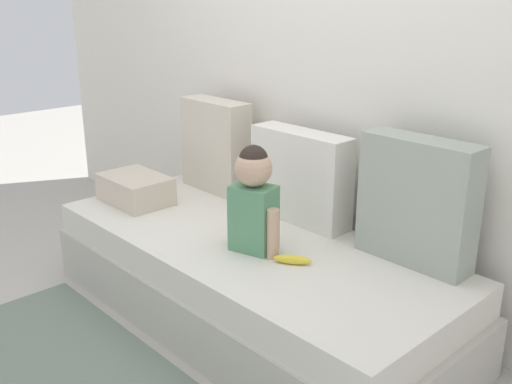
{
  "coord_description": "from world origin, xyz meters",
  "views": [
    {
      "loc": [
        1.94,
        -1.76,
        1.57
      ],
      "look_at": [
        0.06,
        0.0,
        0.69
      ],
      "focal_mm": 41.3,
      "sensor_mm": 36.0,
      "label": 1
    }
  ],
  "objects_px": {
    "folded_blanket": "(135,189)",
    "banana": "(292,260)",
    "couch": "(248,279)",
    "throw_pillow_left": "(216,146)",
    "throw_pillow_right": "(417,202)",
    "toddler": "(254,197)",
    "throw_pillow_center": "(300,176)"
  },
  "relations": [
    {
      "from": "throw_pillow_center",
      "to": "throw_pillow_right",
      "type": "relative_size",
      "value": 1.03
    },
    {
      "from": "couch",
      "to": "throw_pillow_center",
      "type": "bearing_deg",
      "value": 90.0
    },
    {
      "from": "toddler",
      "to": "banana",
      "type": "distance_m",
      "value": 0.33
    },
    {
      "from": "toddler",
      "to": "folded_blanket",
      "type": "xyz_separation_m",
      "value": [
        -0.92,
        -0.05,
        -0.18
      ]
    },
    {
      "from": "toddler",
      "to": "folded_blanket",
      "type": "height_order",
      "value": "toddler"
    },
    {
      "from": "throw_pillow_right",
      "to": "toddler",
      "type": "distance_m",
      "value": 0.71
    },
    {
      "from": "toddler",
      "to": "throw_pillow_left",
      "type": "bearing_deg",
      "value": 151.49
    },
    {
      "from": "throw_pillow_left",
      "to": "folded_blanket",
      "type": "relative_size",
      "value": 1.34
    },
    {
      "from": "throw_pillow_center",
      "to": "throw_pillow_right",
      "type": "distance_m",
      "value": 0.68
    },
    {
      "from": "throw_pillow_right",
      "to": "folded_blanket",
      "type": "distance_m",
      "value": 1.58
    },
    {
      "from": "throw_pillow_left",
      "to": "throw_pillow_right",
      "type": "distance_m",
      "value": 1.36
    },
    {
      "from": "folded_blanket",
      "to": "couch",
      "type": "bearing_deg",
      "value": 8.08
    },
    {
      "from": "throw_pillow_center",
      "to": "folded_blanket",
      "type": "relative_size",
      "value": 1.42
    },
    {
      "from": "couch",
      "to": "banana",
      "type": "height_order",
      "value": "banana"
    },
    {
      "from": "throw_pillow_left",
      "to": "throw_pillow_right",
      "type": "bearing_deg",
      "value": 0.0
    },
    {
      "from": "throw_pillow_right",
      "to": "toddler",
      "type": "height_order",
      "value": "throw_pillow_right"
    },
    {
      "from": "couch",
      "to": "banana",
      "type": "xyz_separation_m",
      "value": [
        0.34,
        -0.05,
        0.24
      ]
    },
    {
      "from": "couch",
      "to": "throw_pillow_center",
      "type": "height_order",
      "value": "throw_pillow_center"
    },
    {
      "from": "couch",
      "to": "throw_pillow_left",
      "type": "bearing_deg",
      "value": 151.91
    },
    {
      "from": "throw_pillow_left",
      "to": "banana",
      "type": "xyz_separation_m",
      "value": [
        1.02,
        -0.41,
        -0.25
      ]
    },
    {
      "from": "throw_pillow_left",
      "to": "couch",
      "type": "bearing_deg",
      "value": -28.09
    },
    {
      "from": "throw_pillow_left",
      "to": "toddler",
      "type": "relative_size",
      "value": 1.09
    },
    {
      "from": "throw_pillow_left",
      "to": "banana",
      "type": "height_order",
      "value": "throw_pillow_left"
    },
    {
      "from": "couch",
      "to": "throw_pillow_left",
      "type": "height_order",
      "value": "throw_pillow_left"
    },
    {
      "from": "throw_pillow_left",
      "to": "folded_blanket",
      "type": "xyz_separation_m",
      "value": [
        -0.14,
        -0.48,
        -0.19
      ]
    },
    {
      "from": "throw_pillow_left",
      "to": "toddler",
      "type": "height_order",
      "value": "throw_pillow_left"
    },
    {
      "from": "throw_pillow_left",
      "to": "toddler",
      "type": "bearing_deg",
      "value": -28.51
    },
    {
      "from": "throw_pillow_left",
      "to": "banana",
      "type": "distance_m",
      "value": 1.12
    },
    {
      "from": "throw_pillow_left",
      "to": "folded_blanket",
      "type": "height_order",
      "value": "throw_pillow_left"
    },
    {
      "from": "toddler",
      "to": "folded_blanket",
      "type": "distance_m",
      "value": 0.94
    },
    {
      "from": "folded_blanket",
      "to": "banana",
      "type": "bearing_deg",
      "value": 3.41
    },
    {
      "from": "couch",
      "to": "folded_blanket",
      "type": "height_order",
      "value": "folded_blanket"
    }
  ]
}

